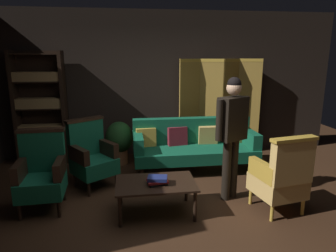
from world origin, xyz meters
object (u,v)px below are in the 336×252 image
at_px(armchair_wing_left, 42,173).
at_px(standing_figure, 232,128).
at_px(velvet_couch, 194,144).
at_px(folding_screen, 220,106).
at_px(book_red_leather, 157,181).
at_px(armchair_wing_right, 92,155).
at_px(bookshelf, 41,106).
at_px(coffee_table, 156,186).
at_px(armchair_gilt_accent, 282,176).
at_px(book_black_cloth, 157,183).
at_px(potted_plant, 119,140).
at_px(book_navy_cloth, 157,178).

relative_size(armchair_wing_left, standing_figure, 0.61).
bearing_deg(velvet_couch, armchair_wing_left, -153.97).
height_order(folding_screen, book_red_leather, folding_screen).
bearing_deg(standing_figure, folding_screen, 77.08).
distance_m(armchair_wing_left, armchair_wing_right, 0.84).
bearing_deg(velvet_couch, bookshelf, 164.67).
bearing_deg(coffee_table, folding_screen, 55.98).
bearing_deg(armchair_wing_left, bookshelf, 103.12).
relative_size(armchair_gilt_accent, armchair_wing_left, 1.00).
bearing_deg(book_black_cloth, potted_plant, 104.29).
bearing_deg(armchair_wing_left, armchair_wing_right, 47.34).
xyz_separation_m(armchair_wing_left, book_black_cloth, (1.47, -0.41, -0.06)).
xyz_separation_m(armchair_wing_right, book_black_cloth, (0.90, -1.03, -0.06)).
xyz_separation_m(armchair_gilt_accent, book_red_leather, (-1.56, 0.13, -0.03)).
relative_size(bookshelf, velvet_couch, 0.97).
bearing_deg(book_red_leather, armchair_gilt_accent, -4.84).
xyz_separation_m(folding_screen, armchair_wing_right, (-2.40, -1.29, -0.50)).
relative_size(folding_screen, coffee_table, 1.90).
bearing_deg(armchair_gilt_accent, book_red_leather, 175.16).
xyz_separation_m(armchair_wing_left, book_navy_cloth, (1.47, -0.41, 0.01)).
height_order(bookshelf, book_navy_cloth, bookshelf).
distance_m(folding_screen, bookshelf, 3.40).
height_order(armchair_wing_left, book_black_cloth, armchair_wing_left).
relative_size(folding_screen, book_navy_cloth, 7.94).
height_order(bookshelf, potted_plant, bookshelf).
relative_size(armchair_gilt_accent, book_black_cloth, 4.68).
bearing_deg(book_black_cloth, armchair_wing_left, 164.46).
distance_m(folding_screen, armchair_gilt_accent, 2.50).
bearing_deg(book_navy_cloth, velvet_couch, 62.09).
relative_size(folding_screen, standing_figure, 1.12).
distance_m(velvet_couch, book_black_cloth, 1.72).
bearing_deg(armchair_gilt_accent, standing_figure, 137.60).
bearing_deg(book_red_leather, folding_screen, 56.97).
relative_size(armchair_wing_right, book_navy_cloth, 4.34).
bearing_deg(potted_plant, armchair_wing_left, -122.26).
bearing_deg(coffee_table, armchair_gilt_accent, -6.97).
distance_m(velvet_couch, standing_figure, 1.33).
relative_size(velvet_couch, armchair_gilt_accent, 2.04).
height_order(potted_plant, book_navy_cloth, potted_plant).
distance_m(bookshelf, armchair_wing_right, 1.69).
relative_size(folding_screen, potted_plant, 2.39).
xyz_separation_m(bookshelf, velvet_couch, (2.70, -0.74, -0.60)).
height_order(bookshelf, book_black_cloth, bookshelf).
height_order(armchair_wing_right, book_red_leather, armchair_wing_right).
height_order(standing_figure, book_red_leather, standing_figure).
bearing_deg(armchair_wing_right, armchair_wing_left, -132.66).
bearing_deg(standing_figure, book_black_cloth, -162.33).
distance_m(armchair_wing_left, potted_plant, 1.82).
relative_size(velvet_couch, coffee_table, 2.12).
height_order(bookshelf, armchair_wing_right, bookshelf).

